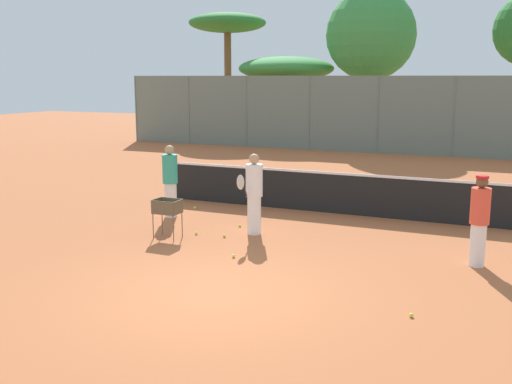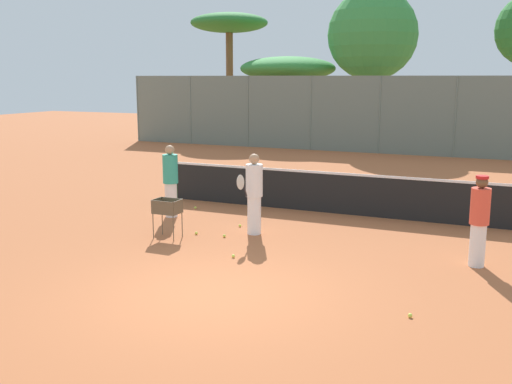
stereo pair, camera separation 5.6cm
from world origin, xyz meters
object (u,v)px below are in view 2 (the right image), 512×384
(tennis_net, at_px, (332,192))
(ball_cart, at_px, (168,210))
(player_red_cap, at_px, (254,193))
(player_yellow_shirt, at_px, (479,220))
(player_white_outfit, at_px, (171,180))

(tennis_net, bearing_deg, ball_cart, -123.94)
(player_red_cap, distance_m, player_yellow_shirt, 4.74)
(player_yellow_shirt, xyz_separation_m, ball_cart, (-6.29, -0.64, -0.25))
(tennis_net, xyz_separation_m, ball_cart, (-2.54, -3.77, 0.07))
(tennis_net, distance_m, player_white_outfit, 4.10)
(player_yellow_shirt, height_order, ball_cart, player_yellow_shirt)
(player_white_outfit, bearing_deg, ball_cart, -171.41)
(player_white_outfit, distance_m, player_red_cap, 2.68)
(player_white_outfit, relative_size, player_yellow_shirt, 1.06)
(player_yellow_shirt, distance_m, ball_cart, 6.33)
(tennis_net, relative_size, player_white_outfit, 5.22)
(player_white_outfit, relative_size, ball_cart, 2.11)
(player_white_outfit, xyz_separation_m, player_yellow_shirt, (7.30, -1.12, -0.04))
(player_red_cap, xyz_separation_m, ball_cart, (-1.57, -1.07, -0.30))
(player_red_cap, height_order, player_yellow_shirt, player_red_cap)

